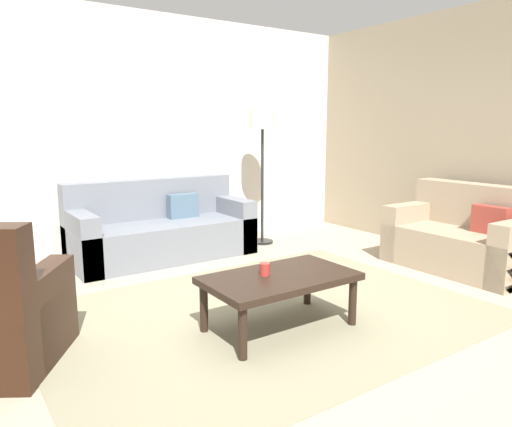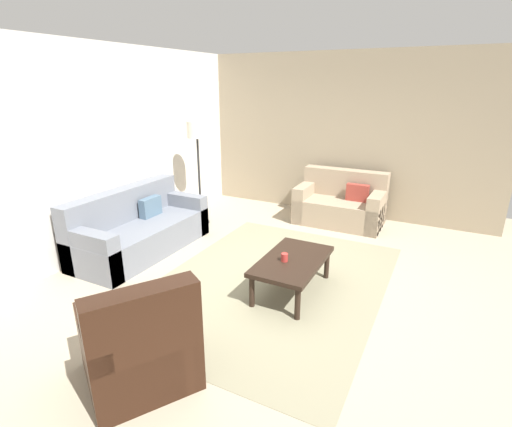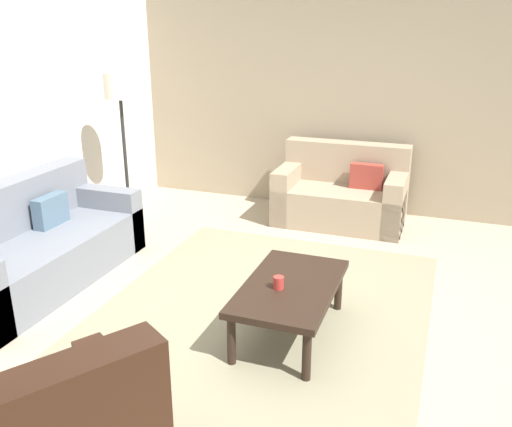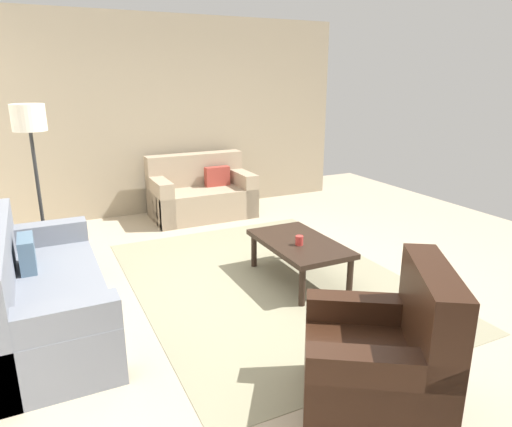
% 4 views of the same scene
% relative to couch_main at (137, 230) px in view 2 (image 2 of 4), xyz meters
% --- Properties ---
extents(ground_plane, '(8.00, 8.00, 0.00)m').
position_rel_couch_main_xyz_m(ground_plane, '(-0.01, -2.11, -0.30)').
color(ground_plane, tan).
extents(rear_partition, '(6.00, 0.12, 2.80)m').
position_rel_couch_main_xyz_m(rear_partition, '(-0.01, 0.49, 1.10)').
color(rear_partition, silver).
rests_on(rear_partition, ground_plane).
extents(stone_feature_panel, '(0.12, 5.20, 2.80)m').
position_rel_couch_main_xyz_m(stone_feature_panel, '(2.99, -2.11, 1.10)').
color(stone_feature_panel, gray).
rests_on(stone_feature_panel, ground_plane).
extents(area_rug, '(3.42, 2.53, 0.01)m').
position_rel_couch_main_xyz_m(area_rug, '(-0.01, -2.11, -0.29)').
color(area_rug, gray).
rests_on(area_rug, ground_plane).
extents(couch_main, '(2.01, 0.87, 0.88)m').
position_rel_couch_main_xyz_m(couch_main, '(0.00, 0.00, 0.00)').
color(couch_main, slate).
rests_on(couch_main, ground_plane).
extents(couch_loveseat, '(0.82, 1.42, 0.88)m').
position_rel_couch_main_xyz_m(couch_loveseat, '(2.47, -2.27, 0.00)').
color(couch_loveseat, gray).
rests_on(couch_loveseat, ground_plane).
extents(armchair_leather, '(1.10, 1.10, 0.95)m').
position_rel_couch_main_xyz_m(armchair_leather, '(-1.94, -1.88, 0.01)').
color(armchair_leather, black).
rests_on(armchair_leather, ground_plane).
extents(coffee_table, '(1.10, 0.64, 0.41)m').
position_rel_couch_main_xyz_m(coffee_table, '(-0.08, -2.40, 0.06)').
color(coffee_table, black).
rests_on(coffee_table, ground_plane).
extents(cup, '(0.08, 0.08, 0.09)m').
position_rel_couch_main_xyz_m(cup, '(-0.18, -2.34, 0.16)').
color(cup, '#B2332D').
rests_on(cup, coffee_table).
extents(lamp_standing, '(0.32, 0.32, 1.71)m').
position_rel_couch_main_xyz_m(lamp_standing, '(1.34, -0.15, 1.11)').
color(lamp_standing, black).
rests_on(lamp_standing, ground_plane).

